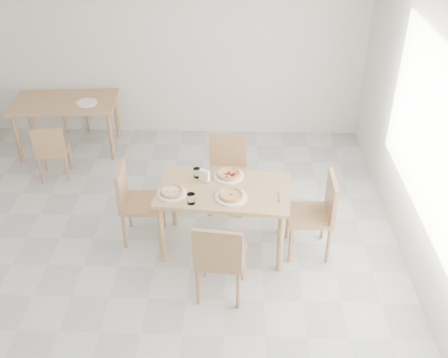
{
  "coord_description": "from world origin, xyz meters",
  "views": [
    {
      "loc": [
        1.23,
        -3.62,
        3.73
      ],
      "look_at": [
        1.09,
        0.81,
        0.87
      ],
      "focal_mm": 42.0,
      "sensor_mm": 36.0,
      "label": 1
    }
  ],
  "objects_px": {
    "chair_west": "(134,198)",
    "plate_margherita": "(231,197)",
    "tumbler_a": "(191,199)",
    "pizza_margherita": "(231,195)",
    "main_table": "(224,197)",
    "second_table": "(66,107)",
    "chair_east": "(318,210)",
    "plate_empty": "(87,103)",
    "chair_north": "(227,167)",
    "pizza_pepperoni": "(229,174)",
    "napkin_holder": "(204,176)",
    "chair_back_n": "(76,96)",
    "tumbler_b": "(197,173)",
    "plate_pepperoni": "(229,176)",
    "pizza_mushroom": "(172,191)",
    "plate_mushroom": "(172,193)",
    "chair_south": "(220,256)",
    "chair_back_s": "(51,149)"
  },
  "relations": [
    {
      "from": "pizza_margherita",
      "to": "tumbler_a",
      "type": "xyz_separation_m",
      "value": [
        -0.39,
        -0.11,
        0.02
      ]
    },
    {
      "from": "main_table",
      "to": "tumbler_b",
      "type": "distance_m",
      "value": 0.4
    },
    {
      "from": "tumbler_a",
      "to": "pizza_pepperoni",
      "type": "bearing_deg",
      "value": 54.61
    },
    {
      "from": "main_table",
      "to": "second_table",
      "type": "bearing_deg",
      "value": 142.22
    },
    {
      "from": "main_table",
      "to": "chair_east",
      "type": "xyz_separation_m",
      "value": [
        0.98,
        -0.04,
        -0.12
      ]
    },
    {
      "from": "chair_west",
      "to": "plate_margherita",
      "type": "distance_m",
      "value": 1.11
    },
    {
      "from": "pizza_mushroom",
      "to": "second_table",
      "type": "height_order",
      "value": "pizza_mushroom"
    },
    {
      "from": "chair_north",
      "to": "chair_west",
      "type": "xyz_separation_m",
      "value": [
        -0.98,
        -0.68,
        0.01
      ]
    },
    {
      "from": "chair_north",
      "to": "pizza_margherita",
      "type": "xyz_separation_m",
      "value": [
        0.06,
        -0.97,
        0.27
      ]
    },
    {
      "from": "plate_mushroom",
      "to": "tumbler_a",
      "type": "distance_m",
      "value": 0.26
    },
    {
      "from": "chair_back_n",
      "to": "plate_empty",
      "type": "xyz_separation_m",
      "value": [
        0.42,
        -0.85,
        0.28
      ]
    },
    {
      "from": "napkin_holder",
      "to": "plate_pepperoni",
      "type": "bearing_deg",
      "value": 49.44
    },
    {
      "from": "chair_south",
      "to": "pizza_margherita",
      "type": "xyz_separation_m",
      "value": [
        0.09,
        0.62,
        0.26
      ]
    },
    {
      "from": "chair_west",
      "to": "tumbler_a",
      "type": "bearing_deg",
      "value": -123.24
    },
    {
      "from": "plate_margherita",
      "to": "tumbler_b",
      "type": "xyz_separation_m",
      "value": [
        -0.37,
        0.38,
        0.04
      ]
    },
    {
      "from": "chair_west",
      "to": "chair_back_n",
      "type": "height_order",
      "value": "chair_west"
    },
    {
      "from": "tumbler_a",
      "to": "pizza_margherita",
      "type": "bearing_deg",
      "value": 15.25
    },
    {
      "from": "chair_north",
      "to": "plate_mushroom",
      "type": "relative_size",
      "value": 2.94
    },
    {
      "from": "chair_back_s",
      "to": "chair_north",
      "type": "bearing_deg",
      "value": 158.75
    },
    {
      "from": "plate_margherita",
      "to": "pizza_pepperoni",
      "type": "xyz_separation_m",
      "value": [
        -0.03,
        0.39,
        0.02
      ]
    },
    {
      "from": "chair_north",
      "to": "second_table",
      "type": "distance_m",
      "value": 2.6
    },
    {
      "from": "chair_west",
      "to": "pizza_mushroom",
      "type": "xyz_separation_m",
      "value": [
        0.45,
        -0.24,
        0.26
      ]
    },
    {
      "from": "tumbler_b",
      "to": "tumbler_a",
      "type": "bearing_deg",
      "value": -92.41
    },
    {
      "from": "chair_south",
      "to": "tumbler_a",
      "type": "bearing_deg",
      "value": -53.06
    },
    {
      "from": "tumbler_a",
      "to": "chair_back_s",
      "type": "xyz_separation_m",
      "value": [
        -1.92,
        1.54,
        -0.35
      ]
    },
    {
      "from": "plate_mushroom",
      "to": "pizza_margherita",
      "type": "relative_size",
      "value": 0.9
    },
    {
      "from": "pizza_pepperoni",
      "to": "tumbler_a",
      "type": "bearing_deg",
      "value": -125.39
    },
    {
      "from": "chair_south",
      "to": "pizza_mushroom",
      "type": "relative_size",
      "value": 2.89
    },
    {
      "from": "second_table",
      "to": "main_table",
      "type": "bearing_deg",
      "value": -47.79
    },
    {
      "from": "chair_back_s",
      "to": "second_table",
      "type": "bearing_deg",
      "value": -98.33
    },
    {
      "from": "plate_pepperoni",
      "to": "napkin_holder",
      "type": "distance_m",
      "value": 0.27
    },
    {
      "from": "chair_south",
      "to": "plate_empty",
      "type": "xyz_separation_m",
      "value": [
        -1.9,
        2.79,
        0.23
      ]
    },
    {
      "from": "chair_east",
      "to": "plate_empty",
      "type": "bearing_deg",
      "value": -125.39
    },
    {
      "from": "pizza_pepperoni",
      "to": "plate_pepperoni",
      "type": "bearing_deg",
      "value": -153.43
    },
    {
      "from": "pizza_margherita",
      "to": "chair_back_s",
      "type": "bearing_deg",
      "value": 148.07
    },
    {
      "from": "second_table",
      "to": "plate_margherita",
      "type": "bearing_deg",
      "value": -48.86
    },
    {
      "from": "chair_east",
      "to": "tumbler_b",
      "type": "height_order",
      "value": "chair_east"
    },
    {
      "from": "plate_pepperoni",
      "to": "chair_back_n",
      "type": "distance_m",
      "value": 3.56
    },
    {
      "from": "chair_back_n",
      "to": "chair_west",
      "type": "bearing_deg",
      "value": -70.61
    },
    {
      "from": "chair_north",
      "to": "plate_margherita",
      "type": "xyz_separation_m",
      "value": [
        0.06,
        -0.97,
        0.25
      ]
    },
    {
      "from": "chair_west",
      "to": "pizza_pepperoni",
      "type": "height_order",
      "value": "chair_west"
    },
    {
      "from": "napkin_holder",
      "to": "chair_north",
      "type": "bearing_deg",
      "value": 99.27
    },
    {
      "from": "chair_east",
      "to": "pizza_mushroom",
      "type": "relative_size",
      "value": 2.93
    },
    {
      "from": "chair_east",
      "to": "pizza_mushroom",
      "type": "bearing_deg",
      "value": -87.33
    },
    {
      "from": "napkin_holder",
      "to": "chair_back_n",
      "type": "height_order",
      "value": "napkin_holder"
    },
    {
      "from": "chair_east",
      "to": "plate_margherita",
      "type": "relative_size",
      "value": 2.87
    },
    {
      "from": "pizza_mushroom",
      "to": "tumbler_b",
      "type": "xyz_separation_m",
      "value": [
        0.23,
        0.33,
        0.02
      ]
    },
    {
      "from": "pizza_mushroom",
      "to": "chair_back_s",
      "type": "height_order",
      "value": "pizza_mushroom"
    },
    {
      "from": "pizza_margherita",
      "to": "pizza_pepperoni",
      "type": "bearing_deg",
      "value": 95.08
    },
    {
      "from": "main_table",
      "to": "plate_pepperoni",
      "type": "xyz_separation_m",
      "value": [
        0.04,
        0.24,
        0.1
      ]
    }
  ]
}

